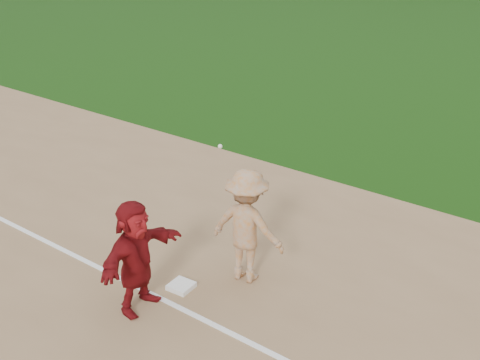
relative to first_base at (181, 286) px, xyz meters
The scene contains 5 objects.
ground 0.42m from the first_base, 115.16° to the left, with size 160.00×160.00×0.00m, color #143B0B.
foul_line 0.46m from the first_base, 112.45° to the right, with size 60.00×0.10×0.01m, color white.
first_base is the anchor object (origin of this frame).
base_runner 1.20m from the first_base, 103.76° to the right, with size 1.75×0.56×1.88m, color maroon.
first_base_play 1.51m from the first_base, 54.02° to the left, with size 1.41×0.95×2.43m.
Camera 1 is at (6.08, -6.52, 5.92)m, focal length 45.00 mm.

